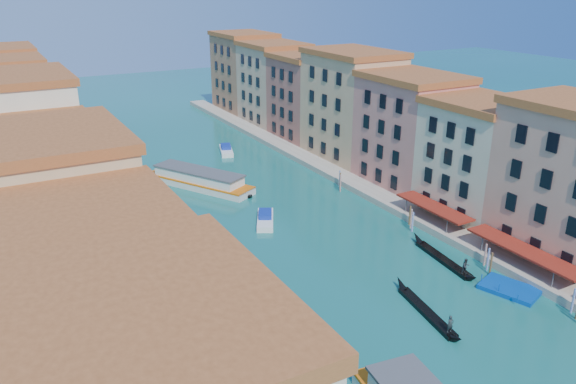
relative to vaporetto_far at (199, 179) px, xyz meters
The scene contains 12 objects.
left_bank_palazzos 26.76m from the vaporetto_far, 166.83° to the right, with size 12.80×128.40×21.00m.
right_bank_palazzos 32.80m from the vaporetto_far, ahead, with size 12.80×128.40×21.00m.
quay 23.89m from the vaporetto_far, 13.25° to the right, with size 4.00×140.00×1.00m, color gray.
restaurant_awnings 52.96m from the vaporetto_far, 63.73° to the right, with size 3.20×44.55×3.12m.
mooring_poles_right 46.37m from the vaporetto_far, 63.98° to the right, with size 1.44×54.24×3.20m.
vaporetto_far is the anchor object (origin of this frame).
gondola_fore 48.87m from the vaporetto_far, 81.37° to the right, with size 3.18×12.85×2.57m.
gondola_right 43.99m from the vaporetto_far, 66.97° to the right, with size 2.65×13.31×2.65m.
gondola_far 7.04m from the vaporetto_far, 37.36° to the right, with size 1.62×11.50×1.63m.
motorboat_mid 19.02m from the vaporetto_far, 80.38° to the right, with size 5.36×7.47×1.50m.
motorboat_far 20.36m from the vaporetto_far, 54.11° to the left, with size 4.49×7.74×1.53m.
blue_dock 52.73m from the vaporetto_far, 69.06° to the right, with size 5.87×7.12×0.51m.
Camera 1 is at (-31.11, -15.22, 33.02)m, focal length 35.00 mm.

